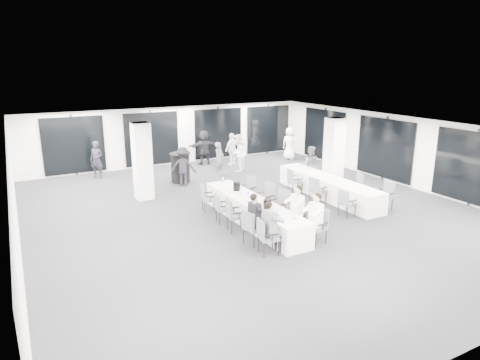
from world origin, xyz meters
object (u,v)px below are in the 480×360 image
object	(u,v)px
chair_main_right_fourth	(267,197)
standing_guest_a	(219,157)
chair_main_right_mid	(281,204)
chair_side_right_far	(329,176)
chair_main_right_near	(318,224)
chair_main_left_mid	(234,213)
banquet_table_side	(328,187)
chair_side_left_mid	(317,189)
chair_main_left_fourth	(221,207)
standing_guest_g	(96,157)
banquet_table_main	(253,212)
ice_bucket_near	(267,204)
cocktail_table	(180,168)
standing_guest_e	(290,141)
standing_guest_b	(238,151)
chair_side_right_near	(386,194)
chair_main_left_second	(252,226)
chair_side_left_near	(346,201)
chair_main_right_second	(300,216)
chair_side_left_far	(293,180)
standing_guest_h	(310,162)
standing_guest_f	(204,145)
ice_bucket_far	(237,186)
chair_main_right_far	(249,189)
chair_main_left_near	(266,235)
chair_side_right_mid	(356,184)
standing_guest_d	(232,147)
standing_guest_c	(183,164)

from	to	relation	value
chair_main_right_fourth	standing_guest_a	distance (m)	5.28
chair_main_right_mid	chair_side_right_far	xyz separation A→B (m)	(3.77, 2.22, -0.08)
chair_main_right_near	chair_main_left_mid	bearing A→B (deg)	31.76
banquet_table_side	standing_guest_a	distance (m)	5.25
chair_side_left_mid	chair_main_right_near	bearing A→B (deg)	-45.28
chair_main_left_fourth	standing_guest_g	world-z (taller)	standing_guest_g
banquet_table_main	chair_side_right_far	distance (m)	5.01
ice_bucket_near	cocktail_table	bearing A→B (deg)	92.26
banquet_table_side	standing_guest_e	xyz separation A→B (m)	(2.48, 6.07, 0.56)
chair_main_right_near	standing_guest_b	xyz separation A→B (m)	(1.88, 8.21, 0.41)
banquet_table_side	chair_side_right_near	xyz separation A→B (m)	(0.83, -2.00, 0.18)
chair_side_right_near	chair_main_left_second	bearing A→B (deg)	94.59
banquet_table_main	chair_main_left_fourth	xyz separation A→B (m)	(-0.83, 0.56, 0.14)
chair_side_left_near	chair_side_right_near	distance (m)	1.67
cocktail_table	chair_main_right_second	size ratio (longest dim) A/B	1.34
chair_side_left_far	standing_guest_h	world-z (taller)	standing_guest_h
chair_main_right_near	standing_guest_f	xyz separation A→B (m)	(1.09, 10.24, 0.40)
chair_side_left_far	ice_bucket_far	xyz separation A→B (m)	(-2.90, -0.86, 0.35)
chair_main_right_fourth	standing_guest_f	bearing A→B (deg)	-16.63
cocktail_table	chair_main_right_far	xyz separation A→B (m)	(1.11, -3.83, -0.07)
chair_main_left_near	chair_side_right_mid	xyz separation A→B (m)	(5.44, 2.52, -0.02)
standing_guest_h	standing_guest_d	bearing A→B (deg)	-31.49
chair_side_right_near	standing_guest_c	xyz separation A→B (m)	(-4.97, 6.01, 0.35)
standing_guest_e	chair_main_right_mid	bearing A→B (deg)	112.96
cocktail_table	standing_guest_g	xyz separation A→B (m)	(-2.94, 2.31, 0.29)
banquet_table_main	chair_side_right_mid	world-z (taller)	chair_side_right_mid
banquet_table_side	standing_guest_f	size ratio (longest dim) A/B	2.60
chair_side_right_far	standing_guest_d	world-z (taller)	standing_guest_d
banquet_table_main	chair_main_left_near	world-z (taller)	chair_main_left_near
chair_main_left_near	chair_side_left_far	world-z (taller)	chair_main_left_near
chair_main_left_near	standing_guest_g	world-z (taller)	standing_guest_g
chair_side_left_far	banquet_table_main	bearing A→B (deg)	-46.05
chair_side_right_mid	chair_main_right_near	bearing A→B (deg)	138.99
chair_main_right_near	chair_main_left_fourth	bearing A→B (deg)	21.15
chair_side_right_mid	chair_side_left_mid	bearing A→B (deg)	97.93
chair_side_left_far	standing_guest_e	distance (m)	6.05
chair_main_left_mid	chair_side_right_far	bearing A→B (deg)	122.61
chair_main_left_mid	chair_side_right_near	bearing A→B (deg)	92.94
banquet_table_side	standing_guest_b	distance (m)	5.21
standing_guest_b	ice_bucket_near	size ratio (longest dim) A/B	7.16
standing_guest_a	standing_guest_h	xyz separation A→B (m)	(2.77, -2.86, 0.04)
chair_main_right_mid	chair_main_right_second	bearing A→B (deg)	165.73
chair_main_left_near	chair_main_left_mid	world-z (taller)	chair_main_left_mid
chair_main_right_fourth	chair_side_right_mid	xyz separation A→B (m)	(3.77, -0.14, -0.06)
standing_guest_a	standing_guest_e	world-z (taller)	standing_guest_e
chair_main_right_second	ice_bucket_near	size ratio (longest dim) A/B	3.36
chair_side_right_mid	chair_main_left_fourth	bearing A→B (deg)	103.55
chair_side_left_near	chair_main_right_far	bearing A→B (deg)	-147.88
chair_main_right_far	standing_guest_d	xyz separation A→B (m)	(2.25, 5.62, 0.33)
chair_main_left_second	standing_guest_b	bearing A→B (deg)	140.22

